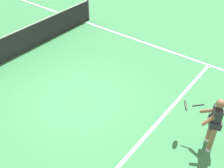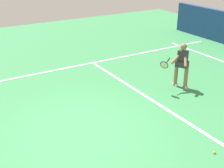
{
  "view_description": "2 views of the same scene",
  "coord_description": "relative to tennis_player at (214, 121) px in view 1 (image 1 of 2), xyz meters",
  "views": [
    {
      "loc": [
        -4.57,
        -5.13,
        5.77
      ],
      "look_at": [
        0.41,
        -1.31,
        0.99
      ],
      "focal_mm": 44.72,
      "sensor_mm": 36.0,
      "label": 1
    },
    {
      "loc": [
        -6.14,
        2.8,
        4.36
      ],
      "look_at": [
        0.64,
        -1.27,
        0.86
      ],
      "focal_mm": 48.86,
      "sensor_mm": 36.0,
      "label": 2
    }
  ],
  "objects": [
    {
      "name": "sideline_right_marking",
      "position": [
        3.71,
        4.13,
        -0.84
      ],
      "size": [
        0.1,
        18.02,
        0.01
      ],
      "primitive_type": "cube",
      "color": "white",
      "rests_on": "ground"
    },
    {
      "name": "service_line_marking",
      "position": [
        -0.88,
        1.44,
        -0.84
      ],
      "size": [
        9.18,
        0.1,
        0.01
      ],
      "primitive_type": "cube",
      "color": "white",
      "rests_on": "ground"
    },
    {
      "name": "ground_plane",
      "position": [
        -0.88,
        4.13,
        -0.85
      ],
      "size": [
        26.03,
        26.03,
        0.0
      ],
      "primitive_type": "plane",
      "color": "#38844C"
    },
    {
      "name": "tennis_player",
      "position": [
        0.0,
        0.0,
        0.0
      ],
      "size": [
        0.68,
        1.13,
        1.55
      ],
      "color": "#8C6647",
      "rests_on": "ground"
    },
    {
      "name": "court_net",
      "position": [
        -0.88,
        7.69,
        -0.34
      ],
      "size": [
        9.86,
        0.08,
        1.09
      ],
      "color": "#4C4C51",
      "rests_on": "ground"
    }
  ]
}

